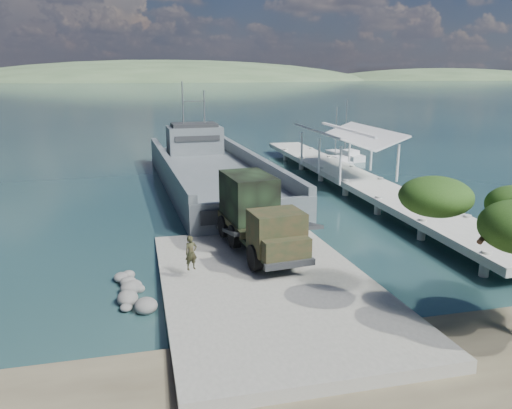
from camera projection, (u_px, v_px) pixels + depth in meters
name	position (u px, v px, depth m)	size (l,w,h in m)	color
ground	(262.00, 281.00, 25.28)	(1400.00, 1400.00, 0.00)	#19373E
boat_ramp	(267.00, 285.00, 24.27)	(10.00, 18.00, 0.50)	gray
shoreline_rocks	(136.00, 289.00, 24.36)	(3.20, 5.60, 0.90)	#5F5E5C
distant_headlands	(185.00, 81.00, 562.76)	(1000.00, 240.00, 48.00)	#3B5233
pier	(350.00, 170.00, 45.41)	(6.40, 44.00, 6.10)	#9FA096
landing_craft	(213.00, 178.00, 45.87)	(9.99, 34.26, 10.08)	#4D575B
military_truck	(257.00, 215.00, 28.08)	(3.59, 8.89, 4.01)	black
soldier	(191.00, 260.00, 24.39)	(0.63, 0.41, 1.71)	black
sailboat_near	(335.00, 162.00, 56.60)	(2.28, 5.66, 6.70)	silver
sailboat_far	(345.00, 156.00, 60.42)	(2.98, 6.19, 7.25)	silver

